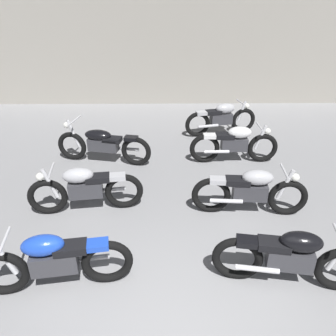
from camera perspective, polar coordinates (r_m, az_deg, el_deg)
back_wall at (r=11.58m, az=-0.35°, el=19.47°), size 12.90×0.24×3.60m
motorcycle_left_row_0 at (r=4.65m, az=-18.65°, el=-14.46°), size 1.96×0.58×0.88m
motorcycle_left_row_1 at (r=6.01m, az=-13.74°, el=-3.26°), size 1.97×0.56×0.88m
motorcycle_left_row_2 at (r=7.66m, az=-10.92°, el=4.02°), size 2.15×0.73×0.97m
motorcycle_right_row_0 at (r=4.74m, az=19.88°, el=-13.85°), size 1.96×0.54×0.88m
motorcycle_right_row_1 at (r=5.93m, az=13.67°, el=-3.68°), size 1.97×0.48×0.88m
motorcycle_right_row_2 at (r=7.68m, az=11.11°, el=4.11°), size 1.97×0.48×0.88m
motorcycle_right_row_3 at (r=9.20m, az=8.96°, el=8.30°), size 1.94×0.66×0.88m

